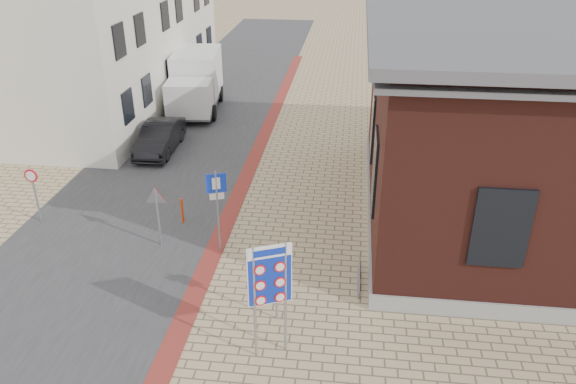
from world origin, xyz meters
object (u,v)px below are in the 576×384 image
at_px(sedan, 160,137).
at_px(parking_sign, 217,197).
at_px(box_truck, 195,82).
at_px(border_sign, 270,277).
at_px(essen_sign, 276,276).
at_px(bollard, 182,211).

distance_m(sedan, parking_sign, 9.14).
relative_size(box_truck, parking_sign, 2.12).
xyz_separation_m(border_sign, essen_sign, (-0.03, 1.30, -0.87)).
height_order(sedan, bollard, sedan).
xyz_separation_m(sedan, box_truck, (0.10, 5.95, 0.89)).
bearing_deg(border_sign, parking_sign, 94.74).
xyz_separation_m(sedan, border_sign, (6.85, -12.21, 1.60)).
relative_size(border_sign, essen_sign, 1.46).
bearing_deg(essen_sign, parking_sign, 106.74).
height_order(border_sign, bollard, border_sign).
distance_m(box_truck, parking_sign, 14.49).
relative_size(border_sign, parking_sign, 1.11).
bearing_deg(box_truck, parking_sign, -78.75).
height_order(sedan, border_sign, border_sign).
xyz_separation_m(essen_sign, parking_sign, (-2.27, 3.09, 0.56)).
xyz_separation_m(sedan, bollard, (2.85, -6.21, -0.18)).
bearing_deg(border_sign, essen_sign, 68.53).
bearing_deg(sedan, essen_sign, -59.76).
relative_size(box_truck, bollard, 6.28).
distance_m(box_truck, bollard, 12.52).
relative_size(sedan, parking_sign, 1.42).
xyz_separation_m(parking_sign, bollard, (-1.70, 1.61, -1.47)).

